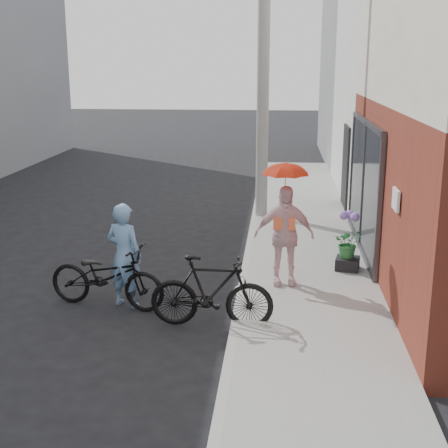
# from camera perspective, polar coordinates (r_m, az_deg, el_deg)

# --- Properties ---
(ground) EXTENTS (80.00, 80.00, 0.00)m
(ground) POSITION_cam_1_polar(r_m,az_deg,el_deg) (9.45, -4.56, -8.49)
(ground) COLOR black
(ground) RESTS_ON ground
(sidewalk) EXTENTS (2.20, 24.00, 0.12)m
(sidewalk) POSITION_cam_1_polar(r_m,az_deg,el_deg) (11.18, 7.88, -4.50)
(sidewalk) COLOR gray
(sidewalk) RESTS_ON ground
(curb) EXTENTS (0.12, 24.00, 0.12)m
(curb) POSITION_cam_1_polar(r_m,az_deg,el_deg) (11.18, 1.92, -4.36)
(curb) COLOR #9E9E99
(curb) RESTS_ON ground
(east_building_far) EXTENTS (8.00, 8.00, 7.00)m
(east_building_far) POSITION_cam_1_polar(r_m,az_deg,el_deg) (25.20, 18.72, 13.51)
(east_building_far) COLOR slate
(east_building_far) RESTS_ON ground
(utility_pole) EXTENTS (0.28, 0.28, 7.00)m
(utility_pole) POSITION_cam_1_polar(r_m,az_deg,el_deg) (14.56, 3.61, 13.86)
(utility_pole) COLOR #9E9E99
(utility_pole) RESTS_ON ground
(officer) EXTENTS (0.70, 0.57, 1.64)m
(officer) POSITION_cam_1_polar(r_m,az_deg,el_deg) (9.69, -9.08, -2.84)
(officer) COLOR #709CC7
(officer) RESTS_ON ground
(bike_left) EXTENTS (2.00, 1.03, 1.00)m
(bike_left) POSITION_cam_1_polar(r_m,az_deg,el_deg) (9.79, -10.67, -4.71)
(bike_left) COLOR black
(bike_left) RESTS_ON ground
(bike_right) EXTENTS (1.78, 0.54, 1.06)m
(bike_right) POSITION_cam_1_polar(r_m,az_deg,el_deg) (8.91, -1.14, -6.21)
(bike_right) COLOR black
(bike_right) RESTS_ON ground
(kimono_woman) EXTENTS (1.01, 0.49, 1.66)m
(kimono_woman) POSITION_cam_1_polar(r_m,az_deg,el_deg) (10.21, 5.50, -1.05)
(kimono_woman) COLOR silver
(kimono_woman) RESTS_ON sidewalk
(parasol) EXTENTS (0.73, 0.73, 0.64)m
(parasol) POSITION_cam_1_polar(r_m,az_deg,el_deg) (9.96, 5.66, 5.34)
(parasol) COLOR red
(parasol) RESTS_ON kimono_woman
(planter) EXTENTS (0.47, 0.47, 0.21)m
(planter) POSITION_cam_1_polar(r_m,az_deg,el_deg) (11.29, 11.22, -3.56)
(planter) COLOR black
(planter) RESTS_ON sidewalk
(potted_plant) EXTENTS (0.49, 0.43, 0.55)m
(potted_plant) POSITION_cam_1_polar(r_m,az_deg,el_deg) (11.18, 11.32, -1.72)
(potted_plant) COLOR #2E7337
(potted_plant) RESTS_ON planter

